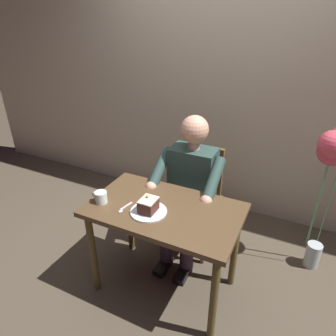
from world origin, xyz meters
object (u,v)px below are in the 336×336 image
cake_slice (148,205)px  balloon_display (335,158)px  dining_table (164,220)px  coffee_cup (101,197)px  chair (196,193)px  seated_person (189,188)px  dessert_spoon (123,209)px

cake_slice → balloon_display: bearing=-141.1°
dining_table → balloon_display: balloon_display is taller
coffee_cup → cake_slice: bearing=-173.5°
dining_table → balloon_display: bearing=-142.2°
chair → coffee_cup: (0.42, 0.74, 0.27)m
seated_person → coffee_cup: (0.42, 0.56, 0.13)m
cake_slice → dessert_spoon: cake_slice is taller
dining_table → chair: (0.00, -0.61, -0.13)m
chair → dessert_spoon: 0.82m
seated_person → balloon_display: size_ratio=0.99×
cake_slice → coffee_cup: 0.35m
coffee_cup → dessert_spoon: 0.19m
chair → dessert_spoon: size_ratio=6.34×
dining_table → chair: size_ratio=1.14×
cake_slice → balloon_display: size_ratio=0.10×
chair → dessert_spoon: bearing=72.2°
coffee_cup → dessert_spoon: (-0.18, 0.01, -0.04)m
seated_person → dessert_spoon: 0.63m
chair → seated_person: (0.00, 0.17, 0.14)m
coffee_cup → dessert_spoon: size_ratio=0.83×
cake_slice → dessert_spoon: (0.17, 0.05, -0.05)m
dining_table → cake_slice: bearing=51.7°
cake_slice → coffee_cup: size_ratio=1.04×
dessert_spoon → balloon_display: 1.53m
chair → balloon_display: 1.10m
cake_slice → coffee_cup: cake_slice is taller
cake_slice → chair: bearing=-95.8°
dining_table → seated_person: bearing=-90.0°
dining_table → coffee_cup: coffee_cup is taller
chair → balloon_display: balloon_display is taller
seated_person → cake_slice: bearing=82.3°
chair → seated_person: bearing=90.0°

